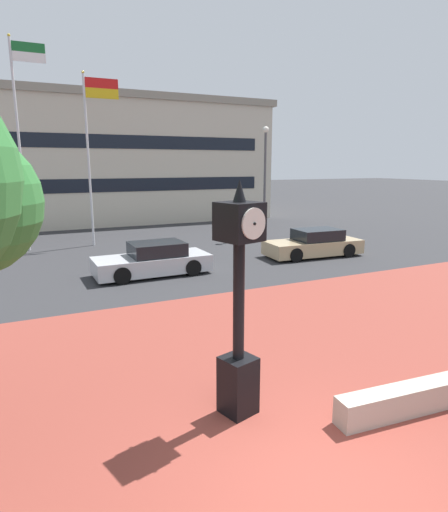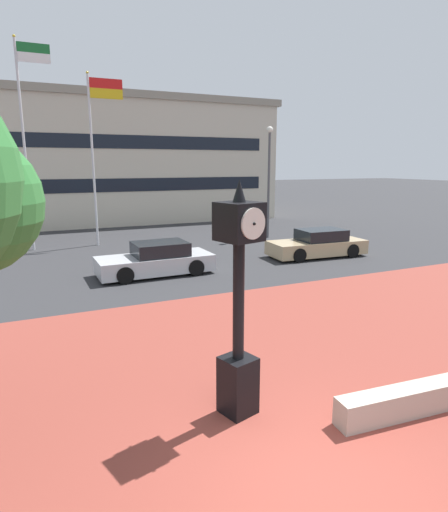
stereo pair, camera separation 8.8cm
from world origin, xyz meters
name	(u,v)px [view 1 (the left image)]	position (x,y,z in m)	size (l,w,h in m)	color
ground_plane	(325,489)	(0.00, 0.00, 0.00)	(200.00, 200.00, 0.00)	#2D2D30
plaza_brick_paving	(244,403)	(0.00, 2.33, 0.00)	(44.00, 12.66, 0.01)	brown
planter_wall	(417,397)	(2.64, 0.82, 0.25)	(3.20, 0.40, 0.50)	#ADA393
street_clock	(239,309)	(-0.22, 2.12, 1.91)	(0.77, 0.79, 4.03)	black
car_street_near	(314,244)	(8.97, 12.23, 0.57)	(4.68, 2.04, 1.28)	tan
car_street_mid	(153,260)	(1.13, 12.07, 0.57)	(4.49, 1.97, 1.28)	#B7BABF
flagpole_primary	(21,131)	(-3.06, 19.51, 5.82)	(1.58, 0.14, 10.11)	silver
flagpole_secondary	(92,144)	(0.18, 19.51, 5.27)	(1.78, 0.14, 8.80)	silver
civic_building	(57,160)	(-0.47, 33.43, 4.56)	(31.23, 15.46, 9.11)	beige
street_lamp_post	(265,170)	(9.51, 17.82, 3.91)	(0.36, 0.36, 6.36)	#4C4C51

